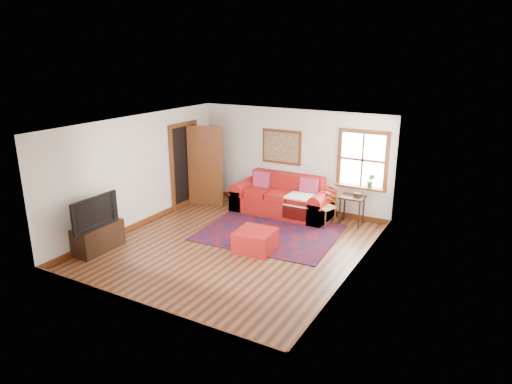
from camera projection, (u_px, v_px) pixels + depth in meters
The scene contains 13 objects.
ground at pixel (235, 246), 9.32m from camera, with size 5.50×5.50×0.00m, color #3C1D10.
room_envelope at pixel (234, 168), 8.84m from camera, with size 5.04×5.54×2.52m.
window at pixel (363, 166), 10.35m from camera, with size 1.18×0.20×1.38m.
doorway at pixel (197, 165), 11.52m from camera, with size 0.89×1.08×2.14m.
framed_artwork at pixel (281, 147), 11.26m from camera, with size 1.05×0.07×0.85m.
persian_rug at pixel (270, 233), 9.99m from camera, with size 2.88×2.30×0.02m, color #570C0F.
red_leather_sofa at pixel (283, 201), 11.15m from camera, with size 2.41×1.00×0.94m.
red_ottoman at pixel (255, 240), 9.08m from camera, with size 0.73×0.73×0.41m, color #A21715.
side_table at pixel (352, 202), 10.37m from camera, with size 0.55×0.41×0.66m.
ladder_back_chair at pixel (326, 205), 10.35m from camera, with size 0.52×0.51×0.87m.
media_cabinet at pixel (98, 237), 9.05m from camera, with size 0.45×1.00×0.55m, color black.
television at pixel (91, 211), 8.77m from camera, with size 1.09×0.14×0.63m, color black.
candle_hurricane at pixel (115, 214), 9.29m from camera, with size 0.12×0.12×0.18m.
Camera 1 is at (4.57, -7.27, 3.81)m, focal length 32.00 mm.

